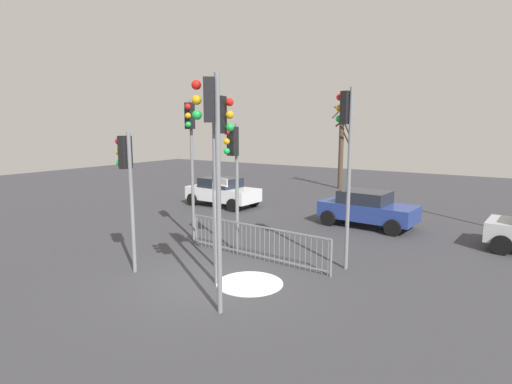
{
  "coord_description": "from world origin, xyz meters",
  "views": [
    {
      "loc": [
        6.72,
        -8.05,
        4.09
      ],
      "look_at": [
        -0.46,
        2.95,
        1.97
      ],
      "focal_mm": 28.62,
      "sensor_mm": 36.0,
      "label": 1
    }
  ],
  "objects_px": {
    "traffic_light_foreground_right": "(126,171)",
    "traffic_light_rear_right": "(211,142)",
    "traffic_light_mid_right": "(346,138)",
    "traffic_light_rear_left": "(191,139)",
    "bare_tree_left": "(341,146)",
    "traffic_light_mid_left": "(220,147)",
    "direction_sign_post": "(215,212)",
    "car_blue_mid": "(367,208)",
    "traffic_light_foreground_left": "(233,159)",
    "car_white_far": "(222,191)"
  },
  "relations": [
    {
      "from": "traffic_light_foreground_left",
      "to": "traffic_light_mid_left",
      "type": "bearing_deg",
      "value": 130.96
    },
    {
      "from": "traffic_light_foreground_right",
      "to": "bare_tree_left",
      "type": "relative_size",
      "value": 0.71
    },
    {
      "from": "traffic_light_foreground_left",
      "to": "bare_tree_left",
      "type": "distance_m",
      "value": 15.46
    },
    {
      "from": "traffic_light_foreground_right",
      "to": "traffic_light_rear_right",
      "type": "relative_size",
      "value": 0.76
    },
    {
      "from": "traffic_light_mid_right",
      "to": "direction_sign_post",
      "type": "bearing_deg",
      "value": 140.31
    },
    {
      "from": "traffic_light_rear_right",
      "to": "traffic_light_mid_right",
      "type": "distance_m",
      "value": 4.54
    },
    {
      "from": "traffic_light_rear_right",
      "to": "car_white_far",
      "type": "distance_m",
      "value": 12.75
    },
    {
      "from": "traffic_light_mid_right",
      "to": "car_blue_mid",
      "type": "height_order",
      "value": "traffic_light_mid_right"
    },
    {
      "from": "traffic_light_foreground_right",
      "to": "traffic_light_mid_right",
      "type": "height_order",
      "value": "traffic_light_mid_right"
    },
    {
      "from": "bare_tree_left",
      "to": "traffic_light_foreground_right",
      "type": "bearing_deg",
      "value": -87.12
    },
    {
      "from": "traffic_light_rear_right",
      "to": "traffic_light_foreground_right",
      "type": "bearing_deg",
      "value": 39.2
    },
    {
      "from": "traffic_light_foreground_right",
      "to": "car_white_far",
      "type": "relative_size",
      "value": 1.02
    },
    {
      "from": "traffic_light_rear_left",
      "to": "direction_sign_post",
      "type": "relative_size",
      "value": 1.71
    },
    {
      "from": "traffic_light_rear_left",
      "to": "car_white_far",
      "type": "height_order",
      "value": "traffic_light_rear_left"
    },
    {
      "from": "direction_sign_post",
      "to": "car_blue_mid",
      "type": "distance_m",
      "value": 7.63
    },
    {
      "from": "traffic_light_rear_left",
      "to": "traffic_light_foreground_left",
      "type": "relative_size",
      "value": 1.2
    },
    {
      "from": "traffic_light_rear_left",
      "to": "car_blue_mid",
      "type": "xyz_separation_m",
      "value": [
        4.58,
        5.53,
        -2.89
      ]
    },
    {
      "from": "traffic_light_foreground_right",
      "to": "traffic_light_mid_left",
      "type": "bearing_deg",
      "value": -77.8
    },
    {
      "from": "traffic_light_rear_right",
      "to": "bare_tree_left",
      "type": "xyz_separation_m",
      "value": [
        -4.59,
        19.0,
        -0.93
      ]
    },
    {
      "from": "traffic_light_mid_right",
      "to": "car_blue_mid",
      "type": "bearing_deg",
      "value": 28.74
    },
    {
      "from": "traffic_light_foreground_left",
      "to": "traffic_light_foreground_right",
      "type": "bearing_deg",
      "value": 74.9
    },
    {
      "from": "traffic_light_rear_left",
      "to": "car_white_far",
      "type": "xyz_separation_m",
      "value": [
        -3.13,
        5.77,
        -2.89
      ]
    },
    {
      "from": "traffic_light_mid_left",
      "to": "traffic_light_foreground_left",
      "type": "relative_size",
      "value": 1.18
    },
    {
      "from": "direction_sign_post",
      "to": "traffic_light_rear_left",
      "type": "bearing_deg",
      "value": 166.29
    },
    {
      "from": "traffic_light_mid_right",
      "to": "direction_sign_post",
      "type": "xyz_separation_m",
      "value": [
        -3.12,
        -1.98,
        -2.11
      ]
    },
    {
      "from": "traffic_light_rear_left",
      "to": "traffic_light_mid_right",
      "type": "distance_m",
      "value": 5.6
    },
    {
      "from": "traffic_light_rear_right",
      "to": "car_white_far",
      "type": "height_order",
      "value": "traffic_light_rear_right"
    },
    {
      "from": "traffic_light_foreground_left",
      "to": "direction_sign_post",
      "type": "bearing_deg",
      "value": 115.76
    },
    {
      "from": "bare_tree_left",
      "to": "traffic_light_mid_right",
      "type": "bearing_deg",
      "value": -68.16
    },
    {
      "from": "traffic_light_rear_right",
      "to": "traffic_light_mid_left",
      "type": "bearing_deg",
      "value": -6.56
    },
    {
      "from": "direction_sign_post",
      "to": "car_white_far",
      "type": "relative_size",
      "value": 0.75
    },
    {
      "from": "traffic_light_rear_right",
      "to": "traffic_light_mid_left",
      "type": "relative_size",
      "value": 1.05
    },
    {
      "from": "traffic_light_foreground_left",
      "to": "car_white_far",
      "type": "height_order",
      "value": "traffic_light_foreground_left"
    },
    {
      "from": "traffic_light_rear_right",
      "to": "bare_tree_left",
      "type": "bearing_deg",
      "value": -25.07
    },
    {
      "from": "traffic_light_rear_right",
      "to": "traffic_light_foreground_left",
      "type": "bearing_deg",
      "value": -8.39
    },
    {
      "from": "traffic_light_rear_left",
      "to": "traffic_light_mid_left",
      "type": "relative_size",
      "value": 1.02
    },
    {
      "from": "traffic_light_rear_left",
      "to": "bare_tree_left",
      "type": "xyz_separation_m",
      "value": [
        -0.27,
        14.87,
        -0.81
      ]
    },
    {
      "from": "direction_sign_post",
      "to": "bare_tree_left",
      "type": "height_order",
      "value": "bare_tree_left"
    },
    {
      "from": "car_white_far",
      "to": "car_blue_mid",
      "type": "height_order",
      "value": "same"
    },
    {
      "from": "traffic_light_mid_right",
      "to": "bare_tree_left",
      "type": "distance_m",
      "value": 15.8
    },
    {
      "from": "traffic_light_foreground_right",
      "to": "direction_sign_post",
      "type": "bearing_deg",
      "value": -48.98
    },
    {
      "from": "traffic_light_rear_right",
      "to": "car_blue_mid",
      "type": "relative_size",
      "value": 1.32
    },
    {
      "from": "traffic_light_foreground_left",
      "to": "bare_tree_left",
      "type": "xyz_separation_m",
      "value": [
        -2.41,
        15.27,
        -0.22
      ]
    },
    {
      "from": "traffic_light_rear_left",
      "to": "car_white_far",
      "type": "bearing_deg",
      "value": -89.86
    },
    {
      "from": "traffic_light_foreground_left",
      "to": "traffic_light_mid_right",
      "type": "bearing_deg",
      "value": -157.88
    },
    {
      "from": "traffic_light_foreground_right",
      "to": "traffic_light_mid_right",
      "type": "distance_m",
      "value": 6.16
    },
    {
      "from": "direction_sign_post",
      "to": "bare_tree_left",
      "type": "bearing_deg",
      "value": 120.98
    },
    {
      "from": "car_white_far",
      "to": "bare_tree_left",
      "type": "relative_size",
      "value": 0.7
    },
    {
      "from": "traffic_light_foreground_right",
      "to": "bare_tree_left",
      "type": "height_order",
      "value": "bare_tree_left"
    },
    {
      "from": "traffic_light_foreground_left",
      "to": "direction_sign_post",
      "type": "distance_m",
      "value": 1.99
    }
  ]
}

